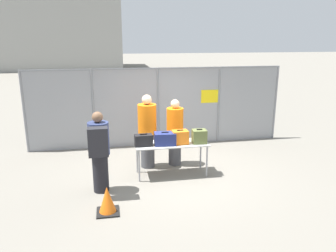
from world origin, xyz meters
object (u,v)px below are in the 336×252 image
suitcase_olive (199,136)px  utility_trailer (160,112)px  suitcase_black (144,140)px  security_worker_near (175,131)px  suitcase_navy (165,139)px  traffic_cone (107,201)px  security_worker_far (147,130)px  inspection_table (172,146)px  suitcase_orange (180,137)px  traveler_hooded (99,149)px

suitcase_olive → utility_trailer: size_ratio=0.08×
suitcase_black → security_worker_near: size_ratio=0.24×
suitcase_navy → traffic_cone: suitcase_navy is taller
security_worker_near → security_worker_far: bearing=1.1°
inspection_table → suitcase_olive: (0.65, -0.09, 0.23)m
suitcase_olive → traffic_cone: 2.70m
suitcase_olive → traffic_cone: size_ratio=0.65×
suitcase_black → suitcase_olive: (1.31, -0.03, 0.03)m
suitcase_black → traffic_cone: bearing=-120.1°
suitcase_navy → suitcase_black: bearing=178.4°
suitcase_orange → traveler_hooded: (-1.84, -0.58, 0.01)m
traveler_hooded → security_worker_near: 2.27m
suitcase_orange → utility_trailer: (0.34, 5.02, -0.54)m
suitcase_black → security_worker_near: 1.13m
inspection_table → suitcase_orange: bearing=-19.7°
traveler_hooded → traffic_cone: traveler_hooded is taller
suitcase_olive → utility_trailer: bearing=91.4°
security_worker_near → security_worker_far: (-0.71, -0.04, 0.08)m
suitcase_black → inspection_table: bearing=5.5°
utility_trailer → suitcase_olive: bearing=-88.6°
suitcase_navy → security_worker_near: 0.82m
suitcase_olive → utility_trailer: suitcase_olive is taller
suitcase_orange → security_worker_near: bearing=88.1°
security_worker_near → security_worker_far: security_worker_far is taller
inspection_table → utility_trailer: size_ratio=0.40×
inspection_table → traveler_hooded: 1.79m
suitcase_orange → utility_trailer: 5.06m
security_worker_near → suitcase_orange: bearing=85.6°
suitcase_orange → traveler_hooded: size_ratio=0.22×
suitcase_navy → traveler_hooded: 1.59m
suitcase_black → traffic_cone: suitcase_black is taller
utility_trailer → security_worker_far: bearing=-103.3°
suitcase_orange → suitcase_olive: 0.46m
suitcase_black → utility_trailer: suitcase_black is taller
security_worker_far → utility_trailer: bearing=-94.1°
traveler_hooded → suitcase_black: bearing=18.1°
suitcase_orange → suitcase_navy: bearing=-178.3°
security_worker_near → inspection_table: bearing=69.2°
security_worker_near → utility_trailer: (0.31, 4.31, -0.47)m
suitcase_olive → security_worker_near: bearing=120.5°
security_worker_near → traveler_hooded: bearing=32.2°
suitcase_navy → traveler_hooded: bearing=-159.0°
suitcase_black → utility_trailer: 5.18m
inspection_table → suitcase_olive: bearing=-8.2°
inspection_table → suitcase_olive: size_ratio=4.98×
suitcase_navy → suitcase_orange: 0.36m
suitcase_olive → security_worker_far: (-1.15, 0.69, 0.01)m
suitcase_navy → security_worker_far: 0.76m
suitcase_black → traveler_hooded: bearing=-149.4°
suitcase_black → traveler_hooded: 1.15m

